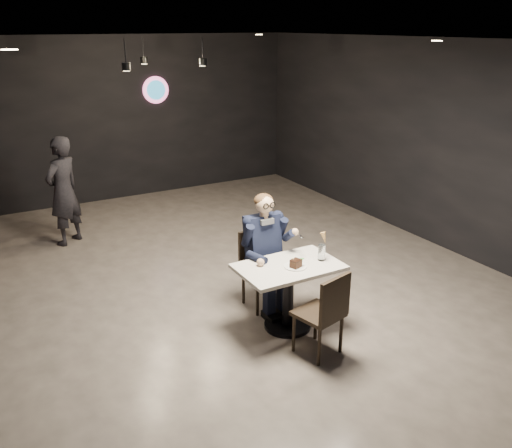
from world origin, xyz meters
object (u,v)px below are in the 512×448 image
sundae_glass (322,252)px  chair_near (318,312)px  seated_man (263,250)px  main_table (288,297)px  passerby (63,191)px  chair_far (263,271)px

sundae_glass → chair_near: bearing=-127.5°
seated_man → main_table: bearing=-90.0°
main_table → passerby: passerby is taller
main_table → chair_far: 0.56m
passerby → sundae_glass: bearing=81.4°
main_table → sundae_glass: bearing=-8.8°
chair_far → seated_man: 0.26m
main_table → chair_near: chair_near is taller
chair_far → passerby: bearing=116.6°
chair_near → passerby: bearing=96.7°
chair_far → chair_near: bearing=-90.0°
chair_near → sundae_glass: (0.38, 0.50, 0.38)m
chair_far → chair_near: (0.00, -1.11, 0.00)m
main_table → sundae_glass: sundae_glass is taller
seated_man → passerby: bearing=116.6°
chair_far → sundae_glass: size_ratio=5.11×
chair_near → passerby: (-1.60, 4.30, 0.37)m
chair_near → seated_man: bearing=76.3°
chair_near → seated_man: (0.00, 1.11, 0.26)m
seated_man → sundae_glass: size_ratio=8.00×
chair_far → passerby: size_ratio=0.56×
sundae_glass → passerby: bearing=117.5°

